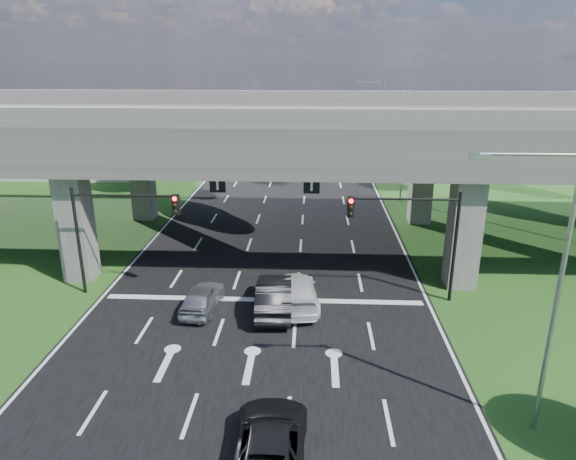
# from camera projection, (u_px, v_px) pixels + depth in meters

# --- Properties ---
(ground) EXTENTS (160.00, 160.00, 0.00)m
(ground) POSITION_uv_depth(u_px,v_px,m) (256.00, 333.00, 24.31)
(ground) COLOR #1E4516
(ground) RESTS_ON ground
(road) EXTENTS (18.00, 120.00, 0.03)m
(road) POSITION_uv_depth(u_px,v_px,m) (273.00, 256.00, 33.77)
(road) COLOR black
(road) RESTS_ON ground
(overpass) EXTENTS (80.00, 15.00, 10.00)m
(overpass) POSITION_uv_depth(u_px,v_px,m) (274.00, 131.00, 33.14)
(overpass) COLOR #34322F
(overpass) RESTS_ON ground
(warehouse) EXTENTS (20.00, 10.00, 4.00)m
(warehouse) POSITION_uv_depth(u_px,v_px,m) (61.00, 154.00, 58.00)
(warehouse) COLOR #9E9E99
(warehouse) RESTS_ON ground
(signal_right) EXTENTS (5.76, 0.54, 6.00)m
(signal_right) POSITION_uv_depth(u_px,v_px,m) (415.00, 226.00, 26.34)
(signal_right) COLOR black
(signal_right) RESTS_ON ground
(signal_left) EXTENTS (5.76, 0.54, 6.00)m
(signal_left) POSITION_uv_depth(u_px,v_px,m) (115.00, 222.00, 27.07)
(signal_left) COLOR black
(signal_left) RESTS_ON ground
(streetlight_near) EXTENTS (3.38, 0.25, 10.00)m
(streetlight_near) POSITION_uv_depth(u_px,v_px,m) (549.00, 275.00, 16.30)
(streetlight_near) COLOR gray
(streetlight_near) RESTS_ON ground
(streetlight_far) EXTENTS (3.38, 0.25, 10.00)m
(streetlight_far) POSITION_uv_depth(u_px,v_px,m) (400.00, 137.00, 44.69)
(streetlight_far) COLOR gray
(streetlight_far) RESTS_ON ground
(streetlight_beyond) EXTENTS (3.38, 0.25, 10.00)m
(streetlight_beyond) POSITION_uv_depth(u_px,v_px,m) (378.00, 117.00, 59.83)
(streetlight_beyond) COLOR gray
(streetlight_beyond) RESTS_ON ground
(tree_left_near) EXTENTS (4.50, 4.50, 7.80)m
(tree_left_near) POSITION_uv_depth(u_px,v_px,m) (137.00, 143.00, 48.03)
(tree_left_near) COLOR black
(tree_left_near) RESTS_ON ground
(tree_left_mid) EXTENTS (3.91, 3.90, 6.76)m
(tree_left_mid) POSITION_uv_depth(u_px,v_px,m) (135.00, 137.00, 55.94)
(tree_left_mid) COLOR black
(tree_left_mid) RESTS_ON ground
(tree_left_far) EXTENTS (4.80, 4.80, 8.32)m
(tree_left_far) POSITION_uv_depth(u_px,v_px,m) (187.00, 120.00, 63.02)
(tree_left_far) COLOR black
(tree_left_far) RESTS_ON ground
(tree_right_near) EXTENTS (4.20, 4.20, 7.28)m
(tree_right_near) POSITION_uv_depth(u_px,v_px,m) (423.00, 145.00, 48.77)
(tree_right_near) COLOR black
(tree_right_near) RESTS_ON ground
(tree_right_mid) EXTENTS (3.91, 3.90, 6.76)m
(tree_right_mid) POSITION_uv_depth(u_px,v_px,m) (436.00, 136.00, 56.31)
(tree_right_mid) COLOR black
(tree_right_mid) RESTS_ON ground
(tree_right_far) EXTENTS (4.50, 4.50, 7.80)m
(tree_right_far) POSITION_uv_depth(u_px,v_px,m) (390.00, 122.00, 63.86)
(tree_right_far) COLOR black
(tree_right_far) RESTS_ON ground
(car_silver) EXTENTS (1.88, 4.10, 1.36)m
(car_silver) POSITION_uv_depth(u_px,v_px,m) (202.00, 297.00, 26.33)
(car_silver) COLOR #B4B7BD
(car_silver) RESTS_ON road
(car_dark) EXTENTS (2.01, 5.16, 1.68)m
(car_dark) POSITION_uv_depth(u_px,v_px,m) (274.00, 296.00, 26.19)
(car_dark) COLOR black
(car_dark) RESTS_ON road
(car_white) EXTENTS (2.70, 5.37, 1.49)m
(car_white) POSITION_uv_depth(u_px,v_px,m) (297.00, 292.00, 26.82)
(car_white) COLOR silver
(car_white) RESTS_ON road
(car_trailing) EXTENTS (2.34, 5.03, 1.40)m
(car_trailing) POSITION_uv_depth(u_px,v_px,m) (270.00, 444.00, 16.33)
(car_trailing) COLOR black
(car_trailing) RESTS_ON road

